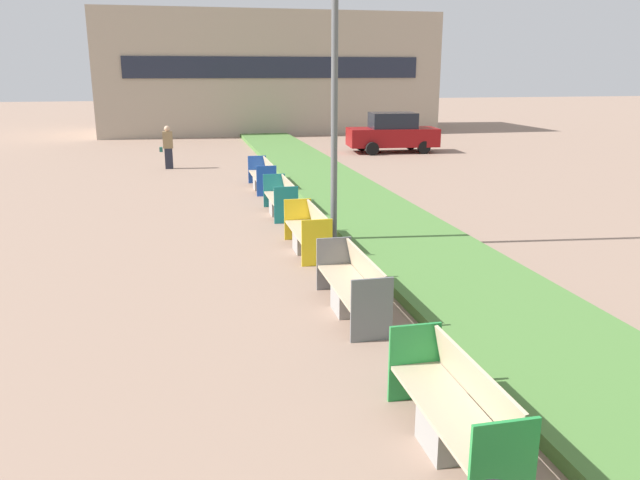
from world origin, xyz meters
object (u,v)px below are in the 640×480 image
Objects in this scene: street_lamp_post at (335,59)px; parked_car_distant at (392,133)px; bench_teal_frame at (281,201)px; bench_green_frame at (454,416)px; bench_grey_frame at (353,290)px; bench_yellow_frame at (308,235)px; bench_blue_frame at (263,178)px; pedestrian_walking at (168,147)px.

parked_car_distant is at bearing 66.82° from street_lamp_post.
street_lamp_post is (0.61, -3.43, 3.61)m from bench_teal_frame.
parked_car_distant is at bearing 72.61° from bench_green_frame.
bench_teal_frame is (-0.00, 7.24, -0.01)m from bench_grey_frame.
bench_yellow_frame is 7.50m from bench_blue_frame.
bench_yellow_frame is 1.26× the size of pedestrian_walking.
bench_green_frame and bench_grey_frame have the same top height.
bench_yellow_frame is 3.67m from street_lamp_post.
bench_green_frame is 0.49× the size of parked_car_distant.
bench_teal_frame is 0.48× the size of parked_car_distant.
pedestrian_walking is at bearing 103.52° from bench_yellow_frame.
bench_green_frame is at bearing -90.00° from bench_yellow_frame.
bench_green_frame is 1.02× the size of bench_teal_frame.
bench_blue_frame is at bearing 94.78° from street_lamp_post.
bench_grey_frame is at bearing -90.01° from bench_blue_frame.
bench_grey_frame is at bearing -79.36° from pedestrian_walking.
parked_car_distant reaches higher than bench_blue_frame.
street_lamp_post is at bearing 80.91° from bench_grey_frame.
bench_green_frame and bench_teal_frame have the same top height.
parked_car_distant is (7.27, 23.21, 0.54)m from bench_green_frame.
bench_green_frame is at bearing -102.46° from parked_car_distant.
bench_grey_frame and bench_blue_frame have the same top height.
bench_blue_frame is at bearing 89.97° from bench_yellow_frame.
bench_teal_frame is 5.01m from street_lamp_post.
bench_yellow_frame is (-0.00, 3.58, -0.01)m from bench_grey_frame.
street_lamp_post reaches higher than bench_green_frame.
bench_blue_frame is at bearing 89.99° from bench_green_frame.
bench_grey_frame is 20.69m from parked_car_distant.
pedestrian_walking is at bearing 108.65° from bench_teal_frame.
street_lamp_post is 13.40m from pedestrian_walking.
bench_yellow_frame is 1.01× the size of bench_teal_frame.
street_lamp_post is (0.61, 3.81, 3.60)m from bench_grey_frame.
bench_blue_frame is at bearing 89.94° from bench_teal_frame.
bench_teal_frame is 3.84m from bench_blue_frame.
bench_green_frame is 0.87× the size of bench_blue_frame.
bench_blue_frame is 6.09m from pedestrian_walking.
parked_car_distant reaches higher than bench_green_frame.
bench_green_frame is at bearing -90.00° from bench_teal_frame.
bench_grey_frame is 1.10× the size of bench_teal_frame.
bench_green_frame is 11.09m from bench_teal_frame.
street_lamp_post is at bearing 21.21° from bench_yellow_frame.
pedestrian_walking reaches higher than bench_green_frame.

